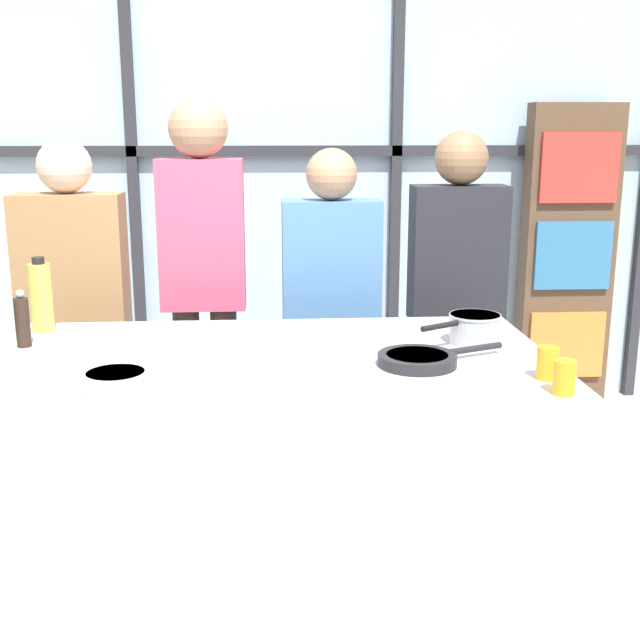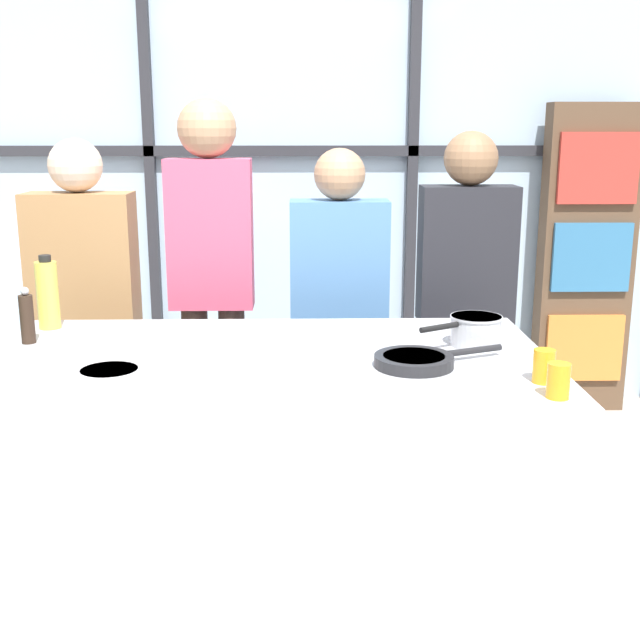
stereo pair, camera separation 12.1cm
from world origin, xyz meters
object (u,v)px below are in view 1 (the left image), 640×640
at_px(saucepan, 473,328).
at_px(oil_bottle, 40,297).
at_px(spectator_far_left, 74,306).
at_px(spectator_center_left, 202,269).
at_px(mixing_bowl, 115,383).
at_px(juice_glass_far, 546,363).
at_px(spectator_center_right, 331,306).
at_px(white_plate, 150,364).
at_px(pepper_grinder, 22,321).
at_px(spectator_far_right, 455,293).
at_px(juice_glass_near, 563,377).
at_px(frying_pan, 418,359).

bearing_deg(saucepan, oil_bottle, 169.82).
bearing_deg(oil_bottle, spectator_far_left, 90.68).
distance_m(saucepan, oil_bottle, 1.59).
xyz_separation_m(spectator_center_left, mixing_bowl, (-0.15, -1.28, -0.10)).
relative_size(oil_bottle, juice_glass_far, 2.75).
height_order(spectator_center_right, white_plate, spectator_center_right).
distance_m(pepper_grinder, juice_glass_far, 1.76).
xyz_separation_m(spectator_far_right, juice_glass_near, (-0.01, -1.35, 0.03)).
height_order(spectator_far_left, juice_glass_near, spectator_far_left).
bearing_deg(oil_bottle, pepper_grinder, -92.68).
relative_size(spectator_far_left, oil_bottle, 5.84).
distance_m(spectator_center_left, spectator_far_right, 1.13).
height_order(oil_bottle, pepper_grinder, oil_bottle).
relative_size(spectator_center_right, oil_bottle, 5.69).
bearing_deg(saucepan, white_plate, -169.96).
distance_m(spectator_center_right, oil_bottle, 1.24).
distance_m(spectator_far_right, saucepan, 0.81).
xyz_separation_m(juice_glass_near, juice_glass_far, (0.00, 0.14, 0.00)).
height_order(spectator_far_left, mixing_bowl, spectator_far_left).
xyz_separation_m(saucepan, juice_glass_near, (0.12, -0.56, -0.01)).
distance_m(spectator_far_right, oil_bottle, 1.76).
distance_m(spectator_center_right, frying_pan, 1.06).
distance_m(saucepan, white_plate, 1.12).
height_order(white_plate, oil_bottle, oil_bottle).
height_order(pepper_grinder, juice_glass_far, pepper_grinder).
bearing_deg(pepper_grinder, oil_bottle, 87.32).
relative_size(spectator_center_left, saucepan, 5.88).
height_order(spectator_far_left, spectator_center_right, spectator_far_left).
relative_size(saucepan, white_plate, 1.12).
relative_size(spectator_far_right, white_plate, 6.10).
relative_size(spectator_center_right, spectator_far_right, 0.96).
xyz_separation_m(spectator_center_left, oil_bottle, (-0.56, -0.52, -0.01)).
xyz_separation_m(frying_pan, juice_glass_near, (0.36, -0.31, 0.03)).
bearing_deg(mixing_bowl, oil_bottle, 117.98).
bearing_deg(spectator_center_right, juice_glass_near, 112.35).
bearing_deg(pepper_grinder, white_plate, -28.98).
height_order(saucepan, white_plate, saucepan).
distance_m(spectator_center_right, saucepan, 0.91).
bearing_deg(juice_glass_near, pepper_grinder, 159.69).
distance_m(spectator_far_right, white_plate, 1.57).
bearing_deg(saucepan, mixing_bowl, -157.49).
height_order(saucepan, pepper_grinder, pepper_grinder).
bearing_deg(spectator_center_left, pepper_grinder, 52.17).
xyz_separation_m(frying_pan, saucepan, (0.24, 0.25, 0.04)).
distance_m(spectator_center_right, mixing_bowl, 1.47).
relative_size(white_plate, juice_glass_near, 2.68).
height_order(spectator_center_right, frying_pan, spectator_center_right).
xyz_separation_m(spectator_center_right, frying_pan, (0.20, -1.04, 0.06)).
bearing_deg(mixing_bowl, white_plate, 78.48).
relative_size(spectator_far_right, juice_glass_near, 16.35).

